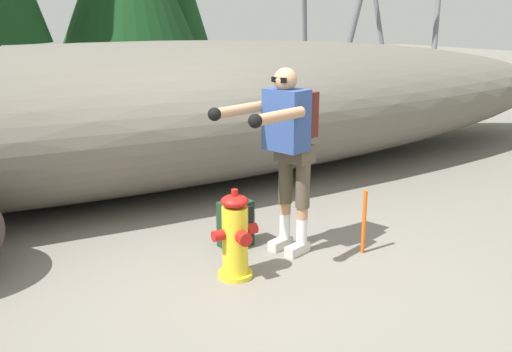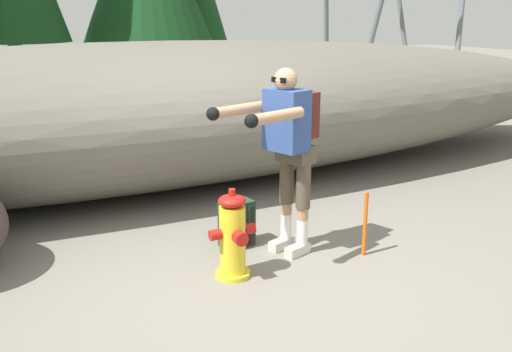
# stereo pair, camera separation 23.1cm
# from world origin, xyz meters

# --- Properties ---
(ground_plane) EXTENTS (56.00, 56.00, 0.04)m
(ground_plane) POSITION_xyz_m (0.00, 0.00, -0.02)
(ground_plane) COLOR slate
(dirt_embankment) EXTENTS (14.79, 3.20, 1.80)m
(dirt_embankment) POSITION_xyz_m (0.00, 3.10, 0.90)
(dirt_embankment) COLOR #666056
(dirt_embankment) RESTS_ON ground_plane
(fire_hydrant) EXTENTS (0.40, 0.34, 0.77)m
(fire_hydrant) POSITION_xyz_m (-0.26, 0.13, 0.35)
(fire_hydrant) COLOR yellow
(fire_hydrant) RESTS_ON ground_plane
(utility_worker) EXTENTS (1.04, 0.69, 1.69)m
(utility_worker) POSITION_xyz_m (0.37, 0.35, 1.08)
(utility_worker) COLOR beige
(utility_worker) RESTS_ON ground_plane
(spare_backpack) EXTENTS (0.33, 0.32, 0.47)m
(spare_backpack) POSITION_xyz_m (0.04, 0.73, 0.22)
(spare_backpack) COLOR #1E3823
(spare_backpack) RESTS_ON ground_plane
(survey_stake) EXTENTS (0.04, 0.04, 0.60)m
(survey_stake) POSITION_xyz_m (0.98, 0.00, 0.30)
(survey_stake) COLOR #E55914
(survey_stake) RESTS_ON ground_plane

